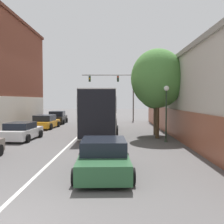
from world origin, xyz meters
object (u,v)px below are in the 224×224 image
Objects in this scene: street_tree_near at (158,78)px; street_tree_far at (155,89)px; parked_car_left_near at (21,131)px; bus at (101,109)px; hatchback_foreground at (104,158)px; parked_car_left_far at (45,122)px; parked_car_left_mid at (58,118)px; traffic_signal_gantry at (118,86)px; street_lamp at (166,106)px.

street_tree_near reaches higher than street_tree_far.
bus is at bearing -48.89° from parked_car_left_near.
hatchback_foreground is 17.70m from parked_car_left_far.
bus is at bearing -117.85° from parked_car_left_far.
parked_car_left_near is 13.23m from parked_car_left_mid.
parked_car_left_near is at bearing 178.65° from parked_car_left_mid.
parked_car_left_near is at bearing -174.28° from street_tree_near.
hatchback_foreground is at bearing -91.71° from traffic_signal_gantry.
bus is 2.18× the size of street_tree_far.
street_tree_near is at bearing -93.71° from street_tree_far.
hatchback_foreground is 0.99× the size of parked_car_left_near.
parked_car_left_far is (-5.85, 3.45, -1.40)m from bus.
parked_car_left_near is 0.75× the size of street_tree_far.
hatchback_foreground is 0.61× the size of street_tree_near.
bus reaches higher than parked_car_left_mid.
bus is at bearing 165.36° from street_tree_far.
street_lamp is (10.24, -0.75, 1.85)m from parked_car_left_near.
bus is 5.06m from street_tree_far.
street_tree_near is (10.31, -6.74, 3.83)m from parked_car_left_far.
hatchback_foreground is 0.93× the size of parked_car_left_mid.
parked_car_left_mid is at bearing 4.61° from parked_car_left_near.
street_tree_far is (10.44, -4.65, 3.15)m from parked_car_left_far.
parked_car_left_near is 19.53m from traffic_signal_gantry.
bus is at bearing 133.52° from street_lamp.
parked_car_left_near is at bearing -174.45° from parked_car_left_far.
bus reaches higher than parked_car_left_near.
street_tree_near is at bearing -120.48° from parked_car_left_far.
bus reaches higher than parked_car_left_far.
street_tree_near reaches higher than traffic_signal_gantry.
parked_car_left_far is 13.72m from street_lamp.
parked_car_left_near is at bearing -111.94° from traffic_signal_gantry.
parked_car_left_near is at bearing 33.80° from hatchback_foreground.
street_tree_far is (2.92, -14.62, -0.97)m from traffic_signal_gantry.
parked_car_left_near is 7.74m from parked_car_left_far.
parked_car_left_mid is (-0.37, 13.22, 0.11)m from parked_car_left_near.
parked_car_left_mid is at bearing 127.21° from street_lamp.
bus is 10.76m from parked_car_left_mid.
street_lamp is at bearing -125.91° from parked_car_left_far.
parked_car_left_mid is (-6.72, 21.86, 0.08)m from hatchback_foreground.
street_lamp is (3.90, 7.89, 1.83)m from hatchback_foreground.
traffic_signal_gantry reaches higher than parked_car_left_mid.
street_tree_far is at bearing -105.40° from bus.
traffic_signal_gantry reaches higher than parked_car_left_near.
hatchback_foreground is 0.75× the size of street_tree_far.
street_lamp is at bearing -80.43° from traffic_signal_gantry.
parked_car_left_far is at bearing 141.40° from street_lamp.
parked_car_left_mid is 9.63m from traffic_signal_gantry.
parked_car_left_mid is 5.49m from parked_car_left_far.
hatchback_foreground is 0.90× the size of parked_car_left_far.
parked_car_left_far is 0.63× the size of traffic_signal_gantry.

